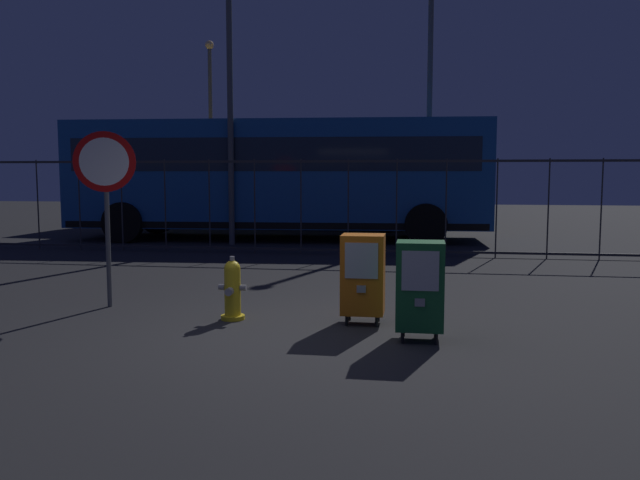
% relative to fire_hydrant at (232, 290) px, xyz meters
% --- Properties ---
extents(ground_plane, '(60.00, 60.00, 0.00)m').
position_rel_fire_hydrant_xyz_m(ground_plane, '(0.66, -0.69, -0.35)').
color(ground_plane, '#262628').
extents(fire_hydrant, '(0.33, 0.32, 0.75)m').
position_rel_fire_hydrant_xyz_m(fire_hydrant, '(0.00, 0.00, 0.00)').
color(fire_hydrant, yellow).
rests_on(fire_hydrant, ground_plane).
extents(newspaper_box_primary, '(0.48, 0.42, 1.02)m').
position_rel_fire_hydrant_xyz_m(newspaper_box_primary, '(1.52, 0.02, 0.22)').
color(newspaper_box_primary, black).
rests_on(newspaper_box_primary, ground_plane).
extents(newspaper_box_secondary, '(0.48, 0.42, 1.02)m').
position_rel_fire_hydrant_xyz_m(newspaper_box_secondary, '(2.17, -0.65, 0.22)').
color(newspaper_box_secondary, black).
rests_on(newspaper_box_secondary, ground_plane).
extents(stop_sign, '(0.71, 0.31, 2.23)m').
position_rel_fire_hydrant_xyz_m(stop_sign, '(-1.77, 0.47, 1.25)').
color(stop_sign, '#4C4F54').
rests_on(stop_sign, ground_plane).
extents(fence_barrier, '(18.03, 0.04, 2.00)m').
position_rel_fire_hydrant_xyz_m(fence_barrier, '(0.66, 6.28, 0.67)').
color(fence_barrier, '#2D2D33').
rests_on(fence_barrier, ground_plane).
extents(bus_near, '(10.63, 3.26, 3.00)m').
position_rel_fire_hydrant_xyz_m(bus_near, '(-1.47, 9.28, 1.36)').
color(bus_near, '#19519E').
rests_on(bus_near, ground_plane).
extents(bus_far, '(10.59, 3.12, 3.00)m').
position_rel_fire_hydrant_xyz_m(bus_far, '(-2.46, 12.98, 1.36)').
color(bus_far, gold).
rests_on(bus_far, ground_plane).
extents(street_light_near_left, '(0.32, 0.32, 7.98)m').
position_rel_fire_hydrant_xyz_m(street_light_near_left, '(-2.32, 7.88, 4.22)').
color(street_light_near_left, '#4C4F54').
rests_on(street_light_near_left, ground_plane).
extents(street_light_near_right, '(0.32, 0.32, 7.23)m').
position_rel_fire_hydrant_xyz_m(street_light_near_right, '(2.33, 10.34, 3.83)').
color(street_light_near_right, '#4C4F54').
rests_on(street_light_near_right, ground_plane).
extents(street_light_far_left, '(0.32, 0.32, 6.48)m').
position_rel_fire_hydrant_xyz_m(street_light_far_left, '(-5.54, 16.21, 3.44)').
color(street_light_far_left, '#4C4F54').
rests_on(street_light_far_left, ground_plane).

